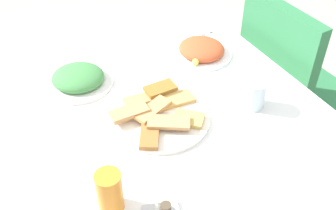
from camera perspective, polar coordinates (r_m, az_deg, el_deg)
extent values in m
cube|color=white|center=(1.36, 0.61, -0.72)|extent=(1.10, 0.91, 0.02)
cylinder|color=#514E58|center=(1.87, -17.66, -4.13)|extent=(0.04, 0.04, 0.71)
cylinder|color=#514E58|center=(2.07, 3.58, 3.11)|extent=(0.04, 0.04, 0.71)
cube|color=#2F7948|center=(2.00, 17.35, 1.54)|extent=(0.43, 0.43, 0.06)
cube|color=#2F7948|center=(1.73, 14.57, 6.19)|extent=(0.40, 0.06, 0.46)
cylinder|color=#2B2635|center=(2.35, 16.44, 1.44)|extent=(0.03, 0.03, 0.38)
cylinder|color=#2B2635|center=(1.95, 15.91, -8.32)|extent=(0.03, 0.03, 0.38)
cylinder|color=#2B2635|center=(2.13, 9.09, -1.82)|extent=(0.03, 0.03, 0.38)
cylinder|color=white|center=(1.30, -0.95, -1.78)|extent=(0.31, 0.31, 0.01)
cube|color=tan|center=(1.25, 0.09, -2.38)|extent=(0.11, 0.14, 0.01)
cube|color=tan|center=(1.35, -3.42, 0.82)|extent=(0.06, 0.13, 0.01)
cube|color=tan|center=(1.29, -2.14, -0.61)|extent=(0.10, 0.14, 0.01)
cube|color=tan|center=(1.28, 2.88, -1.91)|extent=(0.11, 0.11, 0.01)
cube|color=#9F6832|center=(1.23, -2.55, -4.15)|extent=(0.12, 0.10, 0.01)
cube|color=tan|center=(1.35, 1.09, 0.75)|extent=(0.07, 0.12, 0.01)
cube|color=tan|center=(1.28, -5.35, -0.97)|extent=(0.06, 0.12, 0.02)
cube|color=olive|center=(1.37, -1.05, 2.29)|extent=(0.06, 0.10, 0.01)
cylinder|color=white|center=(1.59, 4.58, 7.08)|extent=(0.23, 0.23, 0.01)
ellipsoid|color=#D5522C|center=(1.58, 4.62, 7.69)|extent=(0.23, 0.23, 0.06)
sphere|color=#E9E556|center=(1.51, 3.79, 5.89)|extent=(0.03, 0.03, 0.03)
cylinder|color=white|center=(1.48, -12.13, 3.08)|extent=(0.24, 0.24, 0.01)
ellipsoid|color=#448B49|center=(1.46, -12.25, 3.74)|extent=(0.24, 0.24, 0.06)
cylinder|color=orange|center=(1.05, -8.02, -11.70)|extent=(0.09, 0.09, 0.12)
cylinder|color=silver|center=(1.35, 11.74, 1.50)|extent=(0.07, 0.07, 0.09)
cube|color=white|center=(1.78, 3.54, 11.01)|extent=(0.15, 0.15, 0.00)
cube|color=silver|center=(1.77, 3.04, 10.99)|extent=(0.18, 0.03, 0.00)
cube|color=silver|center=(1.79, 4.05, 11.25)|extent=(0.19, 0.03, 0.00)
cylinder|color=white|center=(1.04, -1.15, -13.58)|extent=(0.03, 0.03, 0.06)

